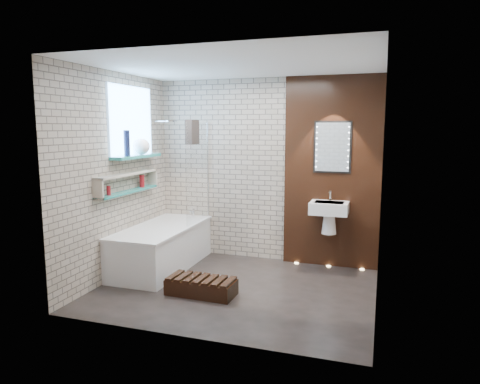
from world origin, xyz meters
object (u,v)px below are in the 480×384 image
(bathtub, at_px, (162,247))
(washbasin, at_px, (329,212))
(led_mirror, at_px, (332,147))
(bath_screen, at_px, (198,173))
(walnut_step, at_px, (201,287))

(bathtub, bearing_deg, washbasin, 16.01)
(bathtub, distance_m, led_mirror, 2.68)
(bathtub, distance_m, bath_screen, 1.14)
(bathtub, xyz_separation_m, led_mirror, (2.17, 0.78, 1.36))
(washbasin, bearing_deg, bath_screen, -174.22)
(bath_screen, xyz_separation_m, walnut_step, (0.55, -1.19, -1.19))
(walnut_step, bearing_deg, bath_screen, 114.67)
(bath_screen, relative_size, walnut_step, 1.77)
(washbasin, xyz_separation_m, walnut_step, (-1.27, -1.37, -0.70))
(walnut_step, bearing_deg, led_mirror, 50.28)
(bathtub, height_order, bath_screen, bath_screen)
(bathtub, bearing_deg, walnut_step, -39.76)
(bath_screen, xyz_separation_m, led_mirror, (1.82, 0.34, 0.37))
(bathtub, relative_size, bath_screen, 1.24)
(bathtub, height_order, led_mirror, led_mirror)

